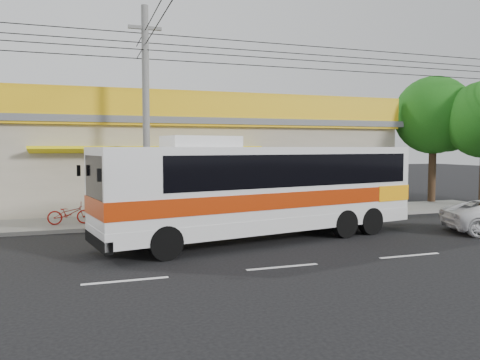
{
  "coord_description": "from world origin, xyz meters",
  "views": [
    {
      "loc": [
        -4.89,
        -13.54,
        3.12
      ],
      "look_at": [
        0.34,
        2.0,
        1.98
      ],
      "focal_mm": 35.0,
      "sensor_mm": 36.0,
      "label": 1
    }
  ],
  "objects_px": {
    "motorbike_red": "(69,213)",
    "utility_pole": "(145,45)",
    "tree_near": "(436,118)",
    "coach_bus": "(269,185)"
  },
  "relations": [
    {
      "from": "motorbike_red",
      "to": "utility_pole",
      "type": "bearing_deg",
      "value": -93.47
    },
    {
      "from": "utility_pole",
      "to": "tree_near",
      "type": "bearing_deg",
      "value": 6.92
    },
    {
      "from": "utility_pole",
      "to": "tree_near",
      "type": "distance_m",
      "value": 16.21
    },
    {
      "from": "coach_bus",
      "to": "motorbike_red",
      "type": "relative_size",
      "value": 7.12
    },
    {
      "from": "coach_bus",
      "to": "motorbike_red",
      "type": "height_order",
      "value": "coach_bus"
    },
    {
      "from": "motorbike_red",
      "to": "tree_near",
      "type": "relative_size",
      "value": 0.23
    },
    {
      "from": "motorbike_red",
      "to": "tree_near",
      "type": "bearing_deg",
      "value": -84.81
    },
    {
      "from": "tree_near",
      "to": "coach_bus",
      "type": "bearing_deg",
      "value": -153.14
    },
    {
      "from": "coach_bus",
      "to": "tree_near",
      "type": "xyz_separation_m",
      "value": [
        12.39,
        6.28,
        2.87
      ]
    },
    {
      "from": "motorbike_red",
      "to": "utility_pole",
      "type": "xyz_separation_m",
      "value": [
        2.96,
        -0.17,
        6.59
      ]
    }
  ]
}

